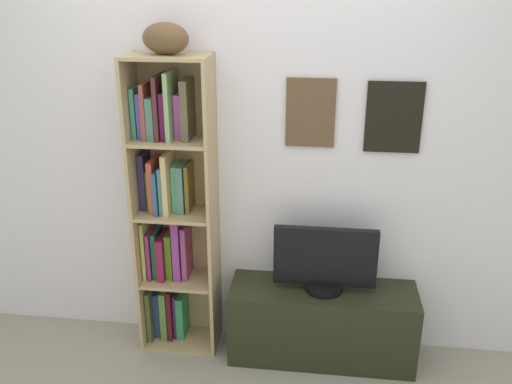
{
  "coord_description": "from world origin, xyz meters",
  "views": [
    {
      "loc": [
        0.4,
        -1.87,
        2.15
      ],
      "look_at": [
        0.06,
        0.85,
        1.08
      ],
      "focal_mm": 38.39,
      "sensor_mm": 36.0,
      "label": 1
    }
  ],
  "objects_px": {
    "tv_stand": "(322,323)",
    "television": "(325,261)",
    "football": "(165,38)",
    "bookshelf": "(171,211)"
  },
  "relations": [
    {
      "from": "tv_stand",
      "to": "television",
      "type": "relative_size",
      "value": 1.86
    },
    {
      "from": "tv_stand",
      "to": "football",
      "type": "bearing_deg",
      "value": 177.28
    },
    {
      "from": "tv_stand",
      "to": "television",
      "type": "bearing_deg",
      "value": 90.0
    },
    {
      "from": "bookshelf",
      "to": "television",
      "type": "distance_m",
      "value": 0.94
    },
    {
      "from": "football",
      "to": "television",
      "type": "relative_size",
      "value": 0.45
    },
    {
      "from": "bookshelf",
      "to": "tv_stand",
      "type": "xyz_separation_m",
      "value": [
        0.91,
        -0.07,
        -0.65
      ]
    },
    {
      "from": "bookshelf",
      "to": "football",
      "type": "distance_m",
      "value": 0.98
    },
    {
      "from": "football",
      "to": "television",
      "type": "height_order",
      "value": "football"
    },
    {
      "from": "football",
      "to": "tv_stand",
      "type": "xyz_separation_m",
      "value": [
        0.87,
        -0.04,
        -1.64
      ]
    },
    {
      "from": "tv_stand",
      "to": "television",
      "type": "distance_m",
      "value": 0.42
    }
  ]
}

